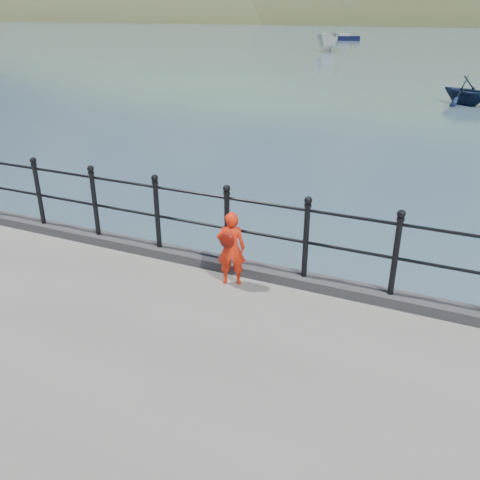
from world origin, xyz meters
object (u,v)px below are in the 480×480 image
at_px(railing, 191,213).
at_px(launch_navy, 467,90).
at_px(child, 231,248).
at_px(launch_white, 327,42).
at_px(sailboat_left, 344,38).

xyz_separation_m(railing, launch_navy, (3.25, 23.55, -1.09)).
height_order(child, launch_white, launch_white).
distance_m(launch_white, sailboat_left, 23.34).
bearing_deg(child, sailboat_left, -99.80).
height_order(railing, launch_white, railing).
bearing_deg(sailboat_left, railing, -89.86).
height_order(child, launch_navy, child).
relative_size(railing, child, 16.55).
relative_size(railing, sailboat_left, 2.51).
relative_size(launch_navy, sailboat_left, 0.39).
bearing_deg(child, launch_navy, -117.87).
bearing_deg(railing, child, -23.52).
distance_m(child, launch_navy, 24.04).
distance_m(launch_white, launch_navy, 37.07).
bearing_deg(railing, launch_white, 103.09).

